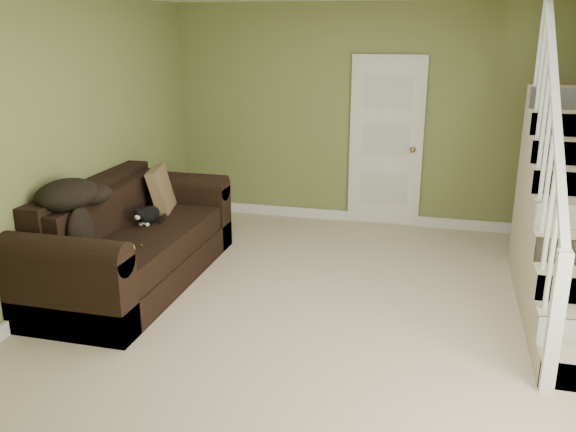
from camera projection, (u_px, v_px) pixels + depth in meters
The scene contains 13 objects.
floor at pixel (335, 322), 5.03m from camera, with size 5.00×5.50×0.01m, color #C6B58F.
wall_back at pixel (379, 117), 7.18m from camera, with size 5.00×0.04×2.60m, color olive.
wall_front at pixel (201, 342), 2.10m from camera, with size 5.00×0.04×2.60m, color olive.
wall_left at pixel (52, 152), 5.24m from camera, with size 0.04×5.50×2.60m, color olive.
baseboard_back at pixel (374, 218), 7.53m from camera, with size 5.00×0.04×0.12m, color white.
baseboard_left at pixel (71, 284), 5.61m from camera, with size 0.04×5.50×0.12m, color white.
door at pixel (386, 143), 7.21m from camera, with size 0.86×0.12×2.02m.
sofa at pixel (130, 245), 5.73m from camera, with size 1.04×2.42×0.96m.
side_table at pixel (154, 216), 6.67m from camera, with size 0.68×0.68×0.89m.
cat at pixel (147, 215), 5.82m from camera, with size 0.21×0.45×0.22m.
banana at pixel (132, 249), 5.13m from camera, with size 0.05×0.18×0.05m, color yellow.
throw_pillow at pixel (161, 190), 6.26m from camera, with size 0.11×0.45×0.45m, color #533421.
throw_blanket at pixel (67, 194), 5.09m from camera, with size 0.46×0.61×0.25m, color black.
Camera 1 is at (0.76, -4.49, 2.35)m, focal length 38.00 mm.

